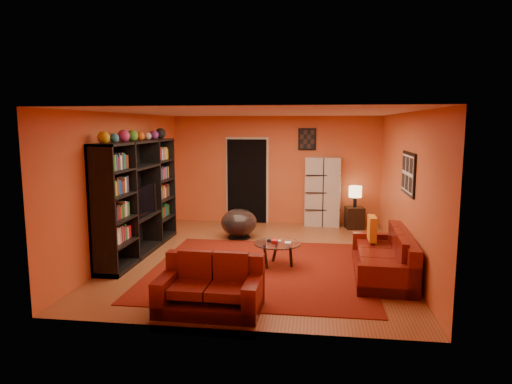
# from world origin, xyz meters

# --- Properties ---
(floor) EXTENTS (6.00, 6.00, 0.00)m
(floor) POSITION_xyz_m (0.00, 0.00, 0.00)
(floor) COLOR brown
(floor) RESTS_ON ground
(ceiling) EXTENTS (6.00, 6.00, 0.00)m
(ceiling) POSITION_xyz_m (0.00, 0.00, 2.60)
(ceiling) COLOR white
(ceiling) RESTS_ON wall_back
(wall_back) EXTENTS (6.00, 0.00, 6.00)m
(wall_back) POSITION_xyz_m (0.00, 3.00, 1.30)
(wall_back) COLOR #CE582D
(wall_back) RESTS_ON floor
(wall_front) EXTENTS (6.00, 0.00, 6.00)m
(wall_front) POSITION_xyz_m (0.00, -3.00, 1.30)
(wall_front) COLOR #CE582D
(wall_front) RESTS_ON floor
(wall_left) EXTENTS (0.00, 6.00, 6.00)m
(wall_left) POSITION_xyz_m (-2.50, 0.00, 1.30)
(wall_left) COLOR #CE582D
(wall_left) RESTS_ON floor
(wall_right) EXTENTS (0.00, 6.00, 6.00)m
(wall_right) POSITION_xyz_m (2.50, 0.00, 1.30)
(wall_right) COLOR #CE582D
(wall_right) RESTS_ON floor
(rug) EXTENTS (3.60, 3.60, 0.01)m
(rug) POSITION_xyz_m (0.10, -0.70, 0.01)
(rug) COLOR #551109
(rug) RESTS_ON floor
(doorway) EXTENTS (0.95, 0.10, 2.04)m
(doorway) POSITION_xyz_m (-0.70, 2.96, 1.02)
(doorway) COLOR black
(doorway) RESTS_ON floor
(wall_art_right) EXTENTS (0.03, 1.00, 0.70)m
(wall_art_right) POSITION_xyz_m (2.48, -0.30, 1.60)
(wall_art_right) COLOR black
(wall_art_right) RESTS_ON wall_right
(wall_art_back) EXTENTS (0.42, 0.03, 0.52)m
(wall_art_back) POSITION_xyz_m (0.75, 2.98, 2.05)
(wall_art_back) COLOR black
(wall_art_back) RESTS_ON wall_back
(entertainment_unit) EXTENTS (0.45, 3.00, 2.10)m
(entertainment_unit) POSITION_xyz_m (-2.27, 0.00, 1.05)
(entertainment_unit) COLOR black
(entertainment_unit) RESTS_ON floor
(tv) EXTENTS (0.97, 0.13, 0.56)m
(tv) POSITION_xyz_m (-2.23, -0.04, 1.00)
(tv) COLOR black
(tv) RESTS_ON entertainment_unit
(sofa) EXTENTS (0.94, 2.12, 0.85)m
(sofa) POSITION_xyz_m (2.13, -0.75, 0.29)
(sofa) COLOR #550F0B
(sofa) RESTS_ON rug
(loveseat) EXTENTS (1.34, 0.82, 0.85)m
(loveseat) POSITION_xyz_m (-0.35, -2.42, 0.29)
(loveseat) COLOR #550F0B
(loveseat) RESTS_ON rug
(throw_pillow) EXTENTS (0.12, 0.42, 0.42)m
(throw_pillow) POSITION_xyz_m (1.95, -0.15, 0.63)
(throw_pillow) COLOR orange
(throw_pillow) RESTS_ON sofa
(coffee_table) EXTENTS (0.79, 0.79, 0.40)m
(coffee_table) POSITION_xyz_m (0.35, -0.49, 0.36)
(coffee_table) COLOR silver
(coffee_table) RESTS_ON floor
(storage_cabinet) EXTENTS (0.85, 0.45, 1.64)m
(storage_cabinet) POSITION_xyz_m (1.15, 2.80, 0.82)
(storage_cabinet) COLOR beige
(storage_cabinet) RESTS_ON floor
(bowl_chair) EXTENTS (0.77, 0.77, 0.62)m
(bowl_chair) POSITION_xyz_m (-0.63, 1.34, 0.33)
(bowl_chair) COLOR black
(bowl_chair) RESTS_ON floor
(side_table) EXTENTS (0.46, 0.46, 0.50)m
(side_table) POSITION_xyz_m (1.88, 2.62, 0.25)
(side_table) COLOR black
(side_table) RESTS_ON floor
(table_lamp) EXTENTS (0.30, 0.30, 0.49)m
(table_lamp) POSITION_xyz_m (1.88, 2.62, 0.85)
(table_lamp) COLOR black
(table_lamp) RESTS_ON side_table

